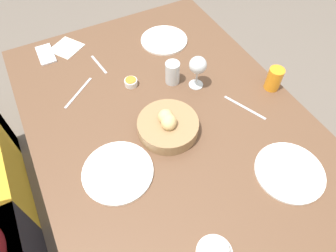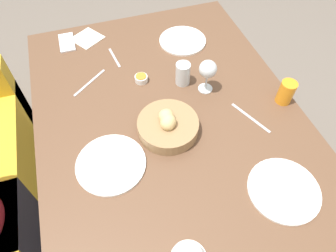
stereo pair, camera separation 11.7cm
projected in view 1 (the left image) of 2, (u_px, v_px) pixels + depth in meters
name	position (u px, v px, depth m)	size (l,w,h in m)	color
ground_plane	(168.00, 197.00, 1.85)	(10.00, 10.00, 0.00)	#6B6056
dining_table	(169.00, 131.00, 1.30)	(1.52, 1.08, 0.77)	brown
bread_basket	(168.00, 125.00, 1.16)	(0.24, 0.24, 0.10)	#99754C
plate_near_left	(290.00, 172.00, 1.08)	(0.25, 0.25, 0.01)	white
plate_near_right	(164.00, 40.00, 1.53)	(0.24, 0.24, 0.01)	white
plate_far_center	(118.00, 172.00, 1.08)	(0.26, 0.26, 0.01)	white
juice_glass	(274.00, 79.00, 1.30)	(0.07, 0.07, 0.10)	orange
water_tumbler	(172.00, 73.00, 1.32)	(0.06, 0.06, 0.10)	silver
wine_glass	(198.00, 66.00, 1.26)	(0.08, 0.08, 0.16)	silver
coffee_cup	(215.00, 251.00, 0.89)	(0.11, 0.11, 0.06)	white
jam_bowl_honey	(131.00, 82.00, 1.34)	(0.06, 0.06, 0.03)	white
fork_silver	(78.00, 93.00, 1.32)	(0.13, 0.16, 0.00)	#B7B7BC
knife_silver	(245.00, 108.00, 1.26)	(0.19, 0.09, 0.00)	#B7B7BC
spoon_coffee	(99.00, 64.00, 1.43)	(0.15, 0.03, 0.00)	#B7B7BC
napkin	(67.00, 48.00, 1.50)	(0.18, 0.18, 0.00)	silver
cell_phone	(46.00, 54.00, 1.47)	(0.15, 0.08, 0.01)	silver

